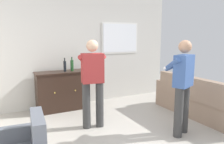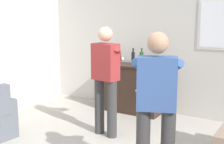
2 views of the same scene
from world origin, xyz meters
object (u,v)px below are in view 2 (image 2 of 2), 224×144
bottle_liquor_amber (133,58)px  person_standing_right (156,104)px  person_standing_left (106,76)px  sideboard_cabinet (131,88)px  bottle_wine_green (142,58)px

bottle_liquor_amber → person_standing_right: 2.67m
person_standing_left → person_standing_right: bearing=-38.4°
person_standing_right → person_standing_left: bearing=141.6°
sideboard_cabinet → person_standing_left: bearing=-78.6°
sideboard_cabinet → person_standing_right: size_ratio=0.74×
person_standing_left → person_standing_right: same height
bottle_liquor_amber → person_standing_right: (1.46, -2.24, -0.12)m
person_standing_left → bottle_liquor_amber: bearing=98.8°
sideboard_cabinet → person_standing_right: (1.52, -2.27, 0.47)m
bottle_liquor_amber → person_standing_left: person_standing_left is taller
sideboard_cabinet → bottle_wine_green: (0.24, -0.03, 0.60)m
sideboard_cabinet → bottle_wine_green: size_ratio=3.77×
person_standing_right → sideboard_cabinet: bearing=123.9°
person_standing_left → sideboard_cabinet: bearing=101.4°
sideboard_cabinet → person_standing_right: 2.78m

